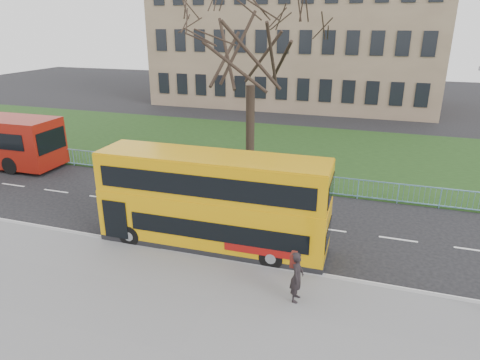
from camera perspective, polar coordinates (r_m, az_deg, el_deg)
name	(u,v)px	position (r m, az deg, el deg)	size (l,w,h in m)	color
ground	(249,245)	(18.24, 1.20, -8.66)	(120.00, 120.00, 0.00)	black
pavement	(179,355)	(13.08, -8.18, -22.11)	(80.00, 10.50, 0.12)	slate
kerb	(237,262)	(16.93, -0.36, -10.87)	(80.00, 0.20, 0.14)	gray
grass_verge	(307,152)	(31.20, 8.93, 3.72)	(80.00, 15.40, 0.08)	#193413
guard_railing	(284,181)	(23.84, 5.86, -0.11)	(40.00, 0.12, 1.10)	#71A7C9
bare_tree	(251,69)	(26.52, 1.44, 14.60)	(8.55, 8.55, 12.21)	black
civic_building	(298,39)	(51.21, 7.71, 18.14)	(30.00, 15.00, 14.00)	#7C654F
yellow_bus	(212,200)	(17.31, -3.72, -2.62)	(9.39, 2.38, 3.92)	#D59708
pedestrian	(297,277)	(14.47, 7.60, -12.66)	(0.65, 0.42, 1.77)	black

